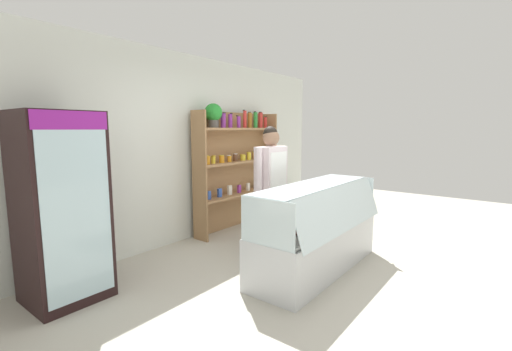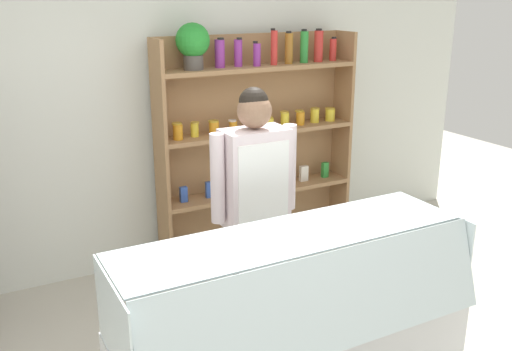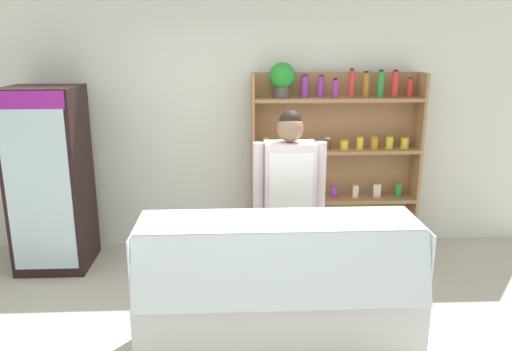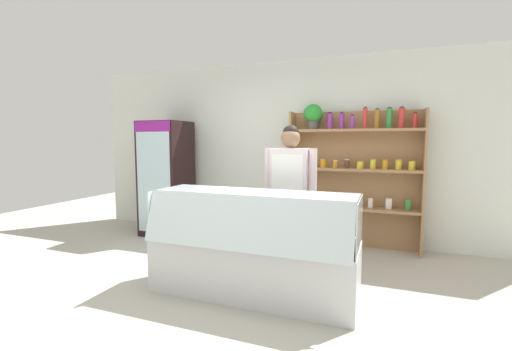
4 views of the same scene
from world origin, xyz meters
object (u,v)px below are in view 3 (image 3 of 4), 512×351
object	(u,v)px
shop_clerk	(289,192)
deli_display_case	(277,312)
shelving_unit	(330,147)
drinks_fridge	(50,179)

from	to	relation	value
shop_clerk	deli_display_case	bearing A→B (deg)	-101.96
deli_display_case	shop_clerk	size ratio (longest dim) A/B	1.18
deli_display_case	shelving_unit	bearing A→B (deg)	69.18
shelving_unit	deli_display_case	distance (m)	2.18
shelving_unit	deli_display_case	bearing A→B (deg)	-110.82
shelving_unit	shop_clerk	xyz separation A→B (m)	(-0.56, -1.12, -0.14)
drinks_fridge	shelving_unit	bearing A→B (deg)	6.17
shelving_unit	shop_clerk	world-z (taller)	shelving_unit
drinks_fridge	deli_display_case	xyz separation A→B (m)	(2.10, -1.58, -0.59)
shelving_unit	shop_clerk	size ratio (longest dim) A/B	1.20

